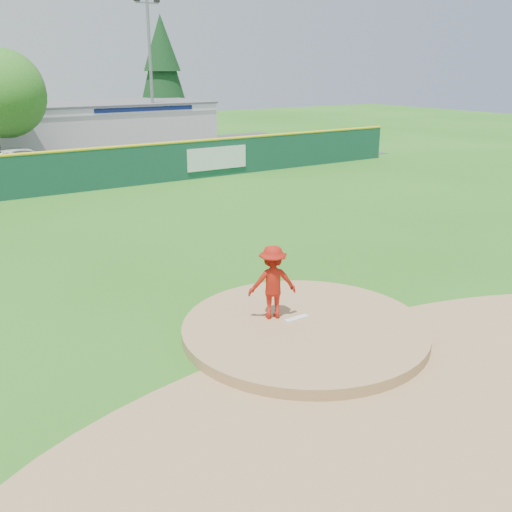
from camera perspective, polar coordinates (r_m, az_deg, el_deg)
ground at (r=13.02m, az=4.85°, el=-7.79°), size 120.00×120.00×0.00m
pitchers_mound at (r=13.02m, az=4.85°, el=-7.79°), size 5.50×5.50×0.50m
pitching_rubber at (r=13.11m, az=4.08°, el=-6.25°), size 0.60×0.15×0.04m
infield_dirt_arc at (r=11.11m, az=14.61°, el=-13.30°), size 15.40×15.40×0.01m
parking_lot at (r=37.32m, az=-21.68°, el=8.34°), size 44.00×16.00×0.02m
pitcher at (r=12.89m, az=1.66°, el=-2.62°), size 1.26×1.00×1.71m
van at (r=33.77m, az=-22.01°, el=8.74°), size 5.81×2.93×1.58m
pool_building_grp at (r=43.42m, az=-15.50°, el=12.43°), size 15.20×8.20×3.31m
fence_banners at (r=28.78m, az=-15.51°, el=8.32°), size 16.75×0.04×1.20m
outfield_fence at (r=28.49m, az=-18.03°, el=8.17°), size 40.00×0.14×2.07m
conifer_tree at (r=49.49m, az=-9.36°, el=18.01°), size 4.40×4.40×9.50m
light_pole_right at (r=41.47m, az=-10.49°, el=17.90°), size 1.75×0.25×10.00m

